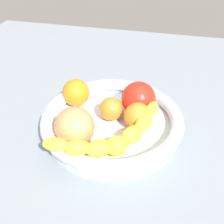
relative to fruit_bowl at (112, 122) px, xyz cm
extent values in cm
cube|color=gray|center=(0.00, 0.00, -3.95)|extent=(120.00, 120.00, 3.00)
cylinder|color=white|center=(0.00, 0.00, -1.42)|extent=(27.86, 27.86, 2.06)
torus|color=white|center=(0.00, 0.00, 0.95)|extent=(29.74, 29.74, 2.70)
ellipsoid|color=yellow|center=(-6.94, -12.93, 3.87)|extent=(4.94, 2.95, 2.42)
ellipsoid|color=yellow|center=(-3.39, -12.12, 3.07)|extent=(5.36, 4.22, 2.85)
ellipsoid|color=yellow|center=(-0.09, -10.58, 2.27)|extent=(5.71, 5.23, 3.28)
ellipsoid|color=yellow|center=(2.81, -8.39, 1.46)|extent=(5.96, 5.92, 3.72)
ellipsoid|color=yellow|center=(5.19, -5.63, 2.27)|extent=(5.37, 5.72, 3.28)
ellipsoid|color=yellow|center=(6.94, -2.44, 3.07)|extent=(4.43, 5.43, 2.85)
ellipsoid|color=yellow|center=(7.98, 1.05, 3.87)|extent=(3.23, 5.05, 2.42)
sphere|color=orange|center=(-0.57, 1.63, 2.15)|extent=(5.09, 5.09, 5.09)
sphere|color=orange|center=(-9.57, 5.22, 2.70)|extent=(6.19, 6.19, 6.19)
sphere|color=orange|center=(5.34, 0.43, 2.44)|extent=(5.67, 5.67, 5.67)
sphere|color=red|center=(4.68, 5.09, 3.31)|extent=(7.42, 7.42, 7.42)
sphere|color=#F6925B|center=(-5.54, -7.18, 3.46)|extent=(7.71, 7.71, 7.71)
camera|label=1|loc=(10.44, -44.68, 36.80)|focal=44.62mm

